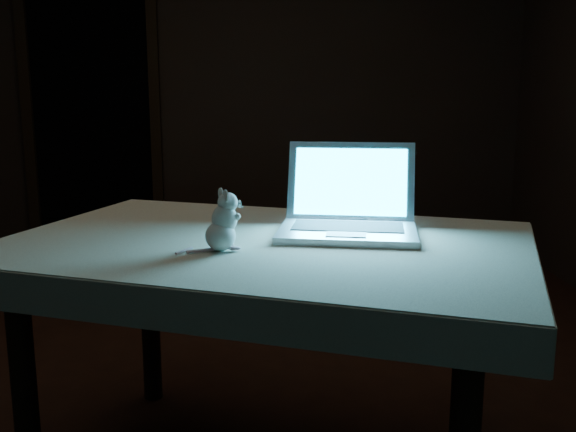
{
  "coord_description": "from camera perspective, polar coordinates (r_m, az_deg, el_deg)",
  "views": [
    {
      "loc": [
        0.24,
        -2.59,
        1.26
      ],
      "look_at": [
        0.31,
        -0.63,
        0.87
      ],
      "focal_mm": 40.0,
      "sensor_mm": 36.0,
      "label": 1
    }
  ],
  "objects": [
    {
      "name": "back_wall",
      "position": [
        5.09,
        -4.84,
        11.49
      ],
      "size": [
        4.5,
        0.04,
        2.6
      ],
      "primitive_type": "cube",
      "color": "black",
      "rests_on": "ground"
    },
    {
      "name": "doorway",
      "position": [
        5.27,
        -16.98,
        8.49
      ],
      "size": [
        1.06,
        0.36,
        2.13
      ],
      "primitive_type": null,
      "color": "black",
      "rests_on": "back_wall"
    },
    {
      "name": "plush_mouse",
      "position": [
        1.85,
        -6.05,
        -0.39
      ],
      "size": [
        0.14,
        0.14,
        0.18
      ],
      "primitive_type": null,
      "rotation": [
        0.0,
        0.0,
        -0.05
      ],
      "color": "silver",
      "rests_on": "tablecloth"
    },
    {
      "name": "tablecloth",
      "position": [
        1.98,
        -0.79,
        -3.81
      ],
      "size": [
        1.8,
        1.41,
        0.11
      ],
      "primitive_type": null,
      "rotation": [
        0.0,
        0.0,
        -0.24
      ],
      "color": "beige",
      "rests_on": "table"
    },
    {
      "name": "table",
      "position": [
        2.13,
        -1.98,
        -12.82
      ],
      "size": [
        1.72,
        1.4,
        0.8
      ],
      "primitive_type": null,
      "rotation": [
        0.0,
        0.0,
        -0.35
      ],
      "color": "black",
      "rests_on": "floor"
    },
    {
      "name": "laptop",
      "position": [
        2.02,
        5.36,
        2.31
      ],
      "size": [
        0.49,
        0.45,
        0.3
      ],
      "primitive_type": null,
      "rotation": [
        0.0,
        0.0,
        -0.17
      ],
      "color": "silver",
      "rests_on": "tablecloth"
    },
    {
      "name": "floor",
      "position": [
        2.89,
        -6.84,
        -14.84
      ],
      "size": [
        5.0,
        5.0,
        0.0
      ],
      "primitive_type": "plane",
      "color": "black",
      "rests_on": "ground"
    }
  ]
}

